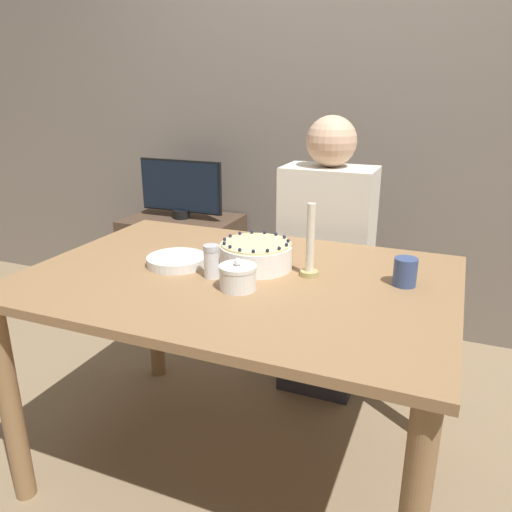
# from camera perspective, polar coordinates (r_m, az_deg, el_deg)

# --- Properties ---
(ground_plane) EXTENTS (12.00, 12.00, 0.00)m
(ground_plane) POSITION_cam_1_polar(r_m,az_deg,el_deg) (2.08, -1.79, -22.60)
(ground_plane) COLOR #8C7556
(wall_behind) EXTENTS (8.00, 0.05, 2.60)m
(wall_behind) POSITION_cam_1_polar(r_m,az_deg,el_deg) (2.89, 9.86, 17.09)
(wall_behind) COLOR slate
(wall_behind) RESTS_ON ground_plane
(dining_table) EXTENTS (1.41, 0.98, 0.78)m
(dining_table) POSITION_cam_1_polar(r_m,az_deg,el_deg) (1.72, -2.01, -5.81)
(dining_table) COLOR #936D47
(dining_table) RESTS_ON ground_plane
(cake) EXTENTS (0.25, 0.25, 0.10)m
(cake) POSITION_cam_1_polar(r_m,az_deg,el_deg) (1.72, 0.00, 0.12)
(cake) COLOR white
(cake) RESTS_ON dining_table
(sugar_bowl) EXTENTS (0.12, 0.12, 0.10)m
(sugar_bowl) POSITION_cam_1_polar(r_m,az_deg,el_deg) (1.54, -2.07, -2.41)
(sugar_bowl) COLOR white
(sugar_bowl) RESTS_ON dining_table
(sugar_shaker) EXTENTS (0.05, 0.05, 0.11)m
(sugar_shaker) POSITION_cam_1_polar(r_m,az_deg,el_deg) (1.63, -5.12, -0.60)
(sugar_shaker) COLOR white
(sugar_shaker) RESTS_ON dining_table
(plate_stack) EXTENTS (0.21, 0.21, 0.03)m
(plate_stack) POSITION_cam_1_polar(r_m,az_deg,el_deg) (1.78, -9.06, -0.53)
(plate_stack) COLOR white
(plate_stack) RESTS_ON dining_table
(candle) EXTENTS (0.06, 0.06, 0.25)m
(candle) POSITION_cam_1_polar(r_m,az_deg,el_deg) (1.64, 6.21, 0.94)
(candle) COLOR tan
(candle) RESTS_ON dining_table
(cup) EXTENTS (0.07, 0.07, 0.09)m
(cup) POSITION_cam_1_polar(r_m,az_deg,el_deg) (1.64, 16.68, -1.75)
(cup) COLOR #384C7F
(cup) RESTS_ON dining_table
(person_man_blue_shirt) EXTENTS (0.40, 0.34, 1.26)m
(person_man_blue_shirt) POSITION_cam_1_polar(r_m,az_deg,el_deg) (2.32, 7.90, -2.08)
(person_man_blue_shirt) COLOR #2D2D38
(person_man_blue_shirt) RESTS_ON ground_plane
(side_cabinet) EXTENTS (0.65, 0.48, 0.62)m
(side_cabinet) POSITION_cam_1_polar(r_m,az_deg,el_deg) (3.15, -8.21, -1.15)
(side_cabinet) COLOR #4C3828
(side_cabinet) RESTS_ON ground_plane
(tv_monitor) EXTENTS (0.53, 0.10, 0.35)m
(tv_monitor) POSITION_cam_1_polar(r_m,az_deg,el_deg) (3.02, -8.62, 7.69)
(tv_monitor) COLOR black
(tv_monitor) RESTS_ON side_cabinet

